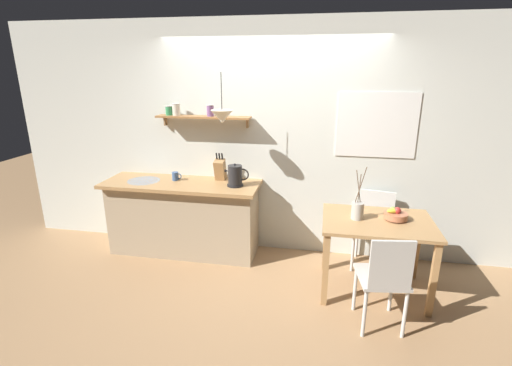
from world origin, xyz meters
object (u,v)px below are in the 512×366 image
Objects in this scene: dining_table at (377,231)px; dining_chair_far at (375,225)px; dining_chair_near at (384,277)px; fruit_bowl at (395,215)px; coffee_mug_by_sink at (176,176)px; pendant_lamp at (222,116)px; twig_vase at (357,210)px; electric_kettle at (235,176)px; knife_block at (220,169)px.

dining_chair_far reaches higher than dining_table.
dining_table is at bearing 90.48° from dining_chair_near.
fruit_bowl is (0.16, 0.05, 0.17)m from dining_table.
dining_table is at bearing -12.57° from coffee_mug_by_sink.
dining_chair_near is 2.19m from pendant_lamp.
coffee_mug_by_sink is at bearing 154.02° from dining_chair_near.
coffee_mug_by_sink is (-2.31, -0.05, 0.46)m from dining_chair_far.
twig_vase reaches higher than dining_chair_far.
twig_vase is (-0.36, -0.05, 0.04)m from fruit_bowl.
knife_block is (-0.23, 0.19, 0.02)m from electric_kettle.
dining_table is 0.29m from twig_vase.
dining_table is 3.13× the size of knife_block.
coffee_mug_by_sink is (-2.26, 1.10, 0.43)m from dining_chair_near.
dining_chair_near is 2.70× the size of knife_block.
dining_chair_far is 2.55× the size of knife_block.
twig_vase reaches higher than knife_block.
twig_vase reaches higher than dining_table.
twig_vase is 1.38m from electric_kettle.
dining_chair_near is (0.01, -0.60, -0.14)m from dining_table.
electric_kettle is at bearing -39.20° from knife_block.
dining_chair_far is 7.18× the size of coffee_mug_by_sink.
pendant_lamp is at bearing 172.15° from fruit_bowl.
pendant_lamp is at bearing 168.23° from twig_vase.
pendant_lamp reaches higher than twig_vase.
dining_chair_near is 2.18m from knife_block.
twig_vase is at bearing -13.64° from coffee_mug_by_sink.
dining_chair_far is 3.80× the size of fruit_bowl.
dining_chair_near is 1.06× the size of dining_chair_far.
pendant_lamp is (-1.66, -0.25, 1.20)m from dining_chair_far.
dining_chair_far is at bearing 1.19° from coffee_mug_by_sink.
knife_block is at bearing 112.70° from pendant_lamp.
dining_table is at bearing -0.97° from twig_vase.
dining_table is 2.33m from coffee_mug_by_sink.
pendant_lamp is (0.65, -0.21, 0.74)m from coffee_mug_by_sink.
coffee_mug_by_sink is (-2.26, 0.50, 0.29)m from dining_table.
dining_table is 2.06× the size of pendant_lamp.
twig_vase is 2.12m from coffee_mug_by_sink.
knife_block is 2.82× the size of coffee_mug_by_sink.
pendant_lamp is (-1.41, 0.29, 0.83)m from twig_vase.
dining_chair_near is 3.26× the size of electric_kettle.
knife_block reaches higher than fruit_bowl.
knife_block is 0.53m from coffee_mug_by_sink.
coffee_mug_by_sink is (-0.52, -0.10, -0.08)m from knife_block.
dining_chair_near is 1.89m from electric_kettle.
electric_kettle is at bearing 164.49° from dining_table.
dining_chair_near is at bearing -71.39° from twig_vase.
twig_vase is 1.91× the size of electric_kettle.
electric_kettle is at bearing 162.42° from twig_vase.
coffee_mug_by_sink is (-2.42, 0.45, 0.13)m from fruit_bowl.
twig_vase reaches higher than coffee_mug_by_sink.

